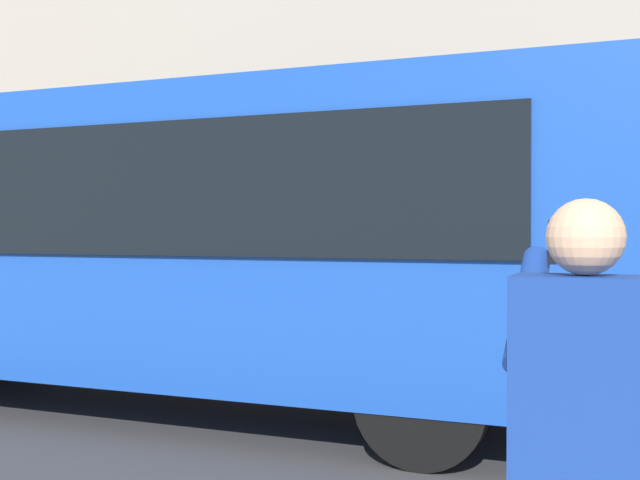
{
  "coord_description": "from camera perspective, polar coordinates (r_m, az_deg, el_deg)",
  "views": [
    {
      "loc": [
        -0.84,
        7.08,
        1.76
      ],
      "look_at": [
        1.95,
        0.3,
        1.67
      ],
      "focal_mm": 44.9,
      "sensor_mm": 36.0,
      "label": 1
    }
  ],
  "objects": [
    {
      "name": "ground_plane",
      "position": [
        7.35,
        15.56,
        -13.16
      ],
      "size": [
        60.0,
        60.0,
        0.0
      ],
      "primitive_type": "plane",
      "color": "#38383A"
    },
    {
      "name": "red_bus",
      "position": [
        8.2,
        -11.4,
        0.17
      ],
      "size": [
        9.05,
        2.54,
        3.08
      ],
      "color": "#1947AD",
      "rests_on": "ground_plane"
    },
    {
      "name": "pedestrian_photographer",
      "position": [
        2.47,
        18.45,
        -13.81
      ],
      "size": [
        0.53,
        0.52,
        1.7
      ],
      "color": "#4C4238",
      "rests_on": "sidewalk_curb"
    }
  ]
}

